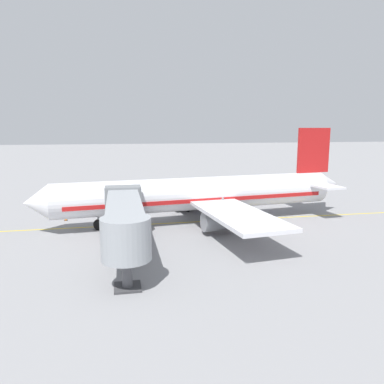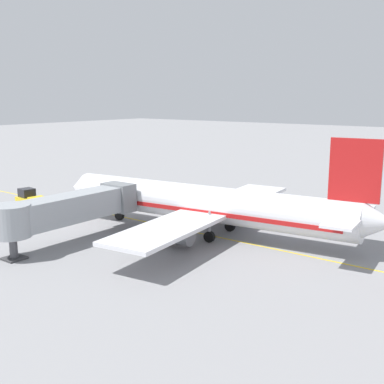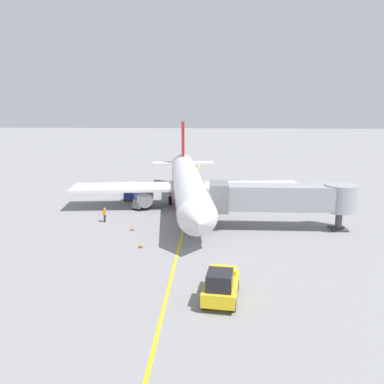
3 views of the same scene
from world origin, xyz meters
TOP-DOWN VIEW (x-y plane):
  - ground_plane at (0.00, 0.00)m, footprint 400.00×400.00m
  - gate_lead_in_line at (0.00, 0.00)m, footprint 0.24×80.00m
  - parked_airliner at (0.13, 0.46)m, footprint 30.40×37.34m
  - jet_bridge at (-10.47, 9.23)m, footprint 15.51×3.50m
  - baggage_tug_lead at (6.07, 1.68)m, footprint 2.17×2.77m
  - baggage_cart_front at (8.44, -2.98)m, footprint 1.58×2.97m
  - baggage_cart_second_in_train at (8.80, -5.94)m, footprint 1.58×2.97m
  - baggage_cart_third_in_train at (9.28, -8.41)m, footprint 1.58×2.97m
  - ground_crew_wing_walker at (9.18, 7.76)m, footprint 0.29×0.73m
  - ground_crew_loader at (6.34, -4.17)m, footprint 0.72×0.32m
  - safety_cone_nose_left at (5.41, 10.66)m, footprint 0.36×0.36m
  - safety_cone_nose_right at (3.57, 15.83)m, footprint 0.36×0.36m

SIDE VIEW (x-z plane):
  - ground_plane at x=0.00m, z-range 0.00..0.00m
  - gate_lead_in_line at x=0.00m, z-range 0.00..0.01m
  - safety_cone_nose_left at x=5.41m, z-range -0.01..0.58m
  - safety_cone_nose_right at x=3.57m, z-range -0.01..0.58m
  - baggage_tug_lead at x=6.07m, z-range -0.10..1.52m
  - baggage_cart_front at x=8.44m, z-range 0.16..1.74m
  - baggage_cart_second_in_train at x=8.80m, z-range 0.16..1.74m
  - baggage_cart_third_in_train at x=9.28m, z-range 0.16..1.74m
  - ground_crew_wing_walker at x=9.18m, z-range 0.11..1.80m
  - ground_crew_loader at x=6.34m, z-range 0.11..1.80m
  - parked_airliner at x=0.13m, z-range -2.13..8.50m
  - jet_bridge at x=-10.47m, z-range 0.97..5.95m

